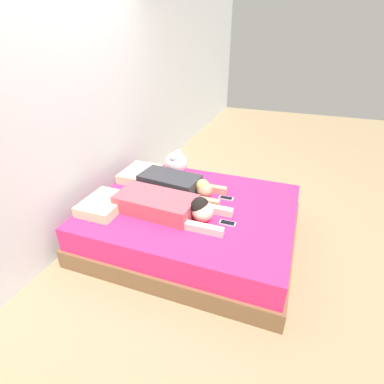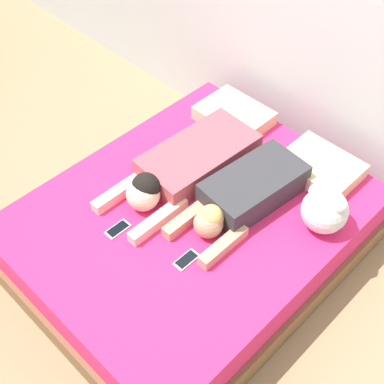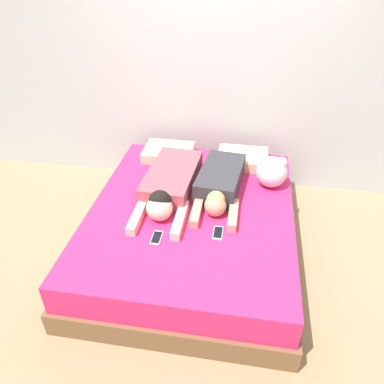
{
  "view_description": "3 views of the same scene",
  "coord_description": "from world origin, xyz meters",
  "px_view_note": "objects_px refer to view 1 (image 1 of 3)",
  "views": [
    {
      "loc": [
        -2.43,
        -0.9,
        2.04
      ],
      "look_at": [
        0.0,
        0.0,
        0.59
      ],
      "focal_mm": 28.0,
      "sensor_mm": 36.0,
      "label": 1
    },
    {
      "loc": [
        1.49,
        -1.51,
        2.89
      ],
      "look_at": [
        0.0,
        0.0,
        0.59
      ],
      "focal_mm": 50.0,
      "sensor_mm": 36.0,
      "label": 2
    },
    {
      "loc": [
        0.4,
        -2.43,
        2.28
      ],
      "look_at": [
        0.0,
        0.0,
        0.59
      ],
      "focal_mm": 35.0,
      "sensor_mm": 36.0,
      "label": 3
    }
  ],
  "objects_px": {
    "person_left": "(168,205)",
    "pillow_head_right": "(140,174)",
    "person_right": "(177,185)",
    "cell_phone_right": "(226,198)",
    "cell_phone_left": "(228,223)",
    "plush_toy": "(176,163)",
    "pillow_head_left": "(104,204)",
    "bed": "(192,223)"
  },
  "relations": [
    {
      "from": "cell_phone_left",
      "to": "plush_toy",
      "type": "relative_size",
      "value": 0.53
    },
    {
      "from": "pillow_head_right",
      "to": "cell_phone_right",
      "type": "relative_size",
      "value": 3.19
    },
    {
      "from": "pillow_head_right",
      "to": "cell_phone_left",
      "type": "bearing_deg",
      "value": -114.87
    },
    {
      "from": "pillow_head_right",
      "to": "plush_toy",
      "type": "xyz_separation_m",
      "value": [
        0.26,
        -0.35,
        0.09
      ]
    },
    {
      "from": "bed",
      "to": "cell_phone_right",
      "type": "distance_m",
      "value": 0.45
    },
    {
      "from": "cell_phone_left",
      "to": "plush_toy",
      "type": "xyz_separation_m",
      "value": [
        0.83,
        0.86,
        0.14
      ]
    },
    {
      "from": "bed",
      "to": "plush_toy",
      "type": "distance_m",
      "value": 0.85
    },
    {
      "from": "person_left",
      "to": "cell_phone_left",
      "type": "relative_size",
      "value": 7.46
    },
    {
      "from": "person_right",
      "to": "person_left",
      "type": "bearing_deg",
      "value": -169.58
    },
    {
      "from": "person_left",
      "to": "pillow_head_right",
      "type": "bearing_deg",
      "value": 46.72
    },
    {
      "from": "pillow_head_left",
      "to": "cell_phone_right",
      "type": "relative_size",
      "value": 3.19
    },
    {
      "from": "pillow_head_left",
      "to": "plush_toy",
      "type": "xyz_separation_m",
      "value": [
        1.0,
        -0.35,
        0.09
      ]
    },
    {
      "from": "cell_phone_left",
      "to": "pillow_head_left",
      "type": "bearing_deg",
      "value": 98.13
    },
    {
      "from": "person_right",
      "to": "cell_phone_left",
      "type": "bearing_deg",
      "value": -120.64
    },
    {
      "from": "pillow_head_left",
      "to": "person_left",
      "type": "height_order",
      "value": "person_left"
    },
    {
      "from": "cell_phone_right",
      "to": "pillow_head_left",
      "type": "bearing_deg",
      "value": 119.49
    },
    {
      "from": "pillow_head_left",
      "to": "pillow_head_right",
      "type": "distance_m",
      "value": 0.74
    },
    {
      "from": "cell_phone_right",
      "to": "plush_toy",
      "type": "bearing_deg",
      "value": 62.22
    },
    {
      "from": "plush_toy",
      "to": "person_right",
      "type": "bearing_deg",
      "value": -155.43
    },
    {
      "from": "person_right",
      "to": "cell_phone_left",
      "type": "height_order",
      "value": "person_right"
    },
    {
      "from": "pillow_head_left",
      "to": "person_right",
      "type": "xyz_separation_m",
      "value": [
        0.57,
        -0.55,
        0.04
      ]
    },
    {
      "from": "bed",
      "to": "person_left",
      "type": "relative_size",
      "value": 1.86
    },
    {
      "from": "pillow_head_left",
      "to": "cell_phone_left",
      "type": "distance_m",
      "value": 1.23
    },
    {
      "from": "person_left",
      "to": "plush_toy",
      "type": "height_order",
      "value": "plush_toy"
    },
    {
      "from": "pillow_head_left",
      "to": "cell_phone_left",
      "type": "bearing_deg",
      "value": -81.87
    },
    {
      "from": "bed",
      "to": "pillow_head_left",
      "type": "bearing_deg",
      "value": 114.91
    },
    {
      "from": "bed",
      "to": "person_left",
      "type": "distance_m",
      "value": 0.42
    },
    {
      "from": "person_left",
      "to": "cell_phone_right",
      "type": "bearing_deg",
      "value": -44.14
    },
    {
      "from": "person_left",
      "to": "cell_phone_right",
      "type": "xyz_separation_m",
      "value": [
        0.47,
        -0.46,
        -0.08
      ]
    },
    {
      "from": "pillow_head_right",
      "to": "person_right",
      "type": "distance_m",
      "value": 0.58
    },
    {
      "from": "pillow_head_left",
      "to": "pillow_head_right",
      "type": "relative_size",
      "value": 1.0
    },
    {
      "from": "bed",
      "to": "cell_phone_left",
      "type": "bearing_deg",
      "value": -114.78
    },
    {
      "from": "cell_phone_left",
      "to": "pillow_head_right",
      "type": "bearing_deg",
      "value": 65.13
    },
    {
      "from": "bed",
      "to": "pillow_head_left",
      "type": "relative_size",
      "value": 4.34
    },
    {
      "from": "cell_phone_left",
      "to": "plush_toy",
      "type": "bearing_deg",
      "value": 46.17
    },
    {
      "from": "person_right",
      "to": "plush_toy",
      "type": "distance_m",
      "value": 0.48
    },
    {
      "from": "person_left",
      "to": "pillow_head_left",
      "type": "bearing_deg",
      "value": 102.85
    },
    {
      "from": "person_left",
      "to": "cell_phone_right",
      "type": "distance_m",
      "value": 0.66
    },
    {
      "from": "cell_phone_right",
      "to": "person_left",
      "type": "bearing_deg",
      "value": 135.86
    },
    {
      "from": "bed",
      "to": "cell_phone_right",
      "type": "height_order",
      "value": "cell_phone_right"
    },
    {
      "from": "cell_phone_right",
      "to": "person_right",
      "type": "bearing_deg",
      "value": 95.14
    },
    {
      "from": "person_left",
      "to": "cell_phone_left",
      "type": "distance_m",
      "value": 0.59
    }
  ]
}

